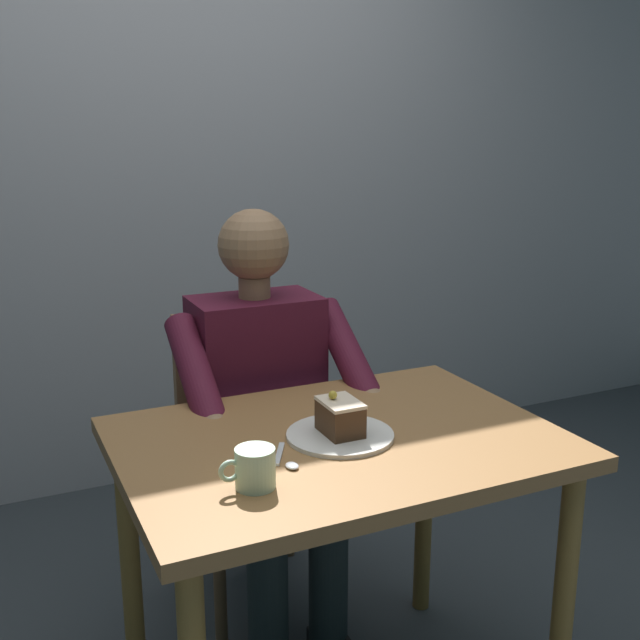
# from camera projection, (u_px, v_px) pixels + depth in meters

# --- Properties ---
(cafe_rear_panel) EXTENTS (6.40, 0.12, 3.00)m
(cafe_rear_panel) POSITION_uv_depth(u_px,v_px,m) (157.00, 110.00, 2.97)
(cafe_rear_panel) COLOR #A1A0A5
(cafe_rear_panel) RESTS_ON ground
(dining_table) EXTENTS (0.99, 0.71, 0.76)m
(dining_table) POSITION_uv_depth(u_px,v_px,m) (338.00, 477.00, 1.77)
(dining_table) COLOR olive
(dining_table) RESTS_ON ground
(chair) EXTENTS (0.42, 0.42, 0.89)m
(chair) POSITION_uv_depth(u_px,v_px,m) (247.00, 443.00, 2.37)
(chair) COLOR brown
(chair) RESTS_ON ground
(seated_person) EXTENTS (0.53, 0.58, 1.22)m
(seated_person) POSITION_uv_depth(u_px,v_px,m) (267.00, 418.00, 2.18)
(seated_person) COLOR #4F1428
(seated_person) RESTS_ON ground
(dessert_plate) EXTENTS (0.25, 0.25, 0.01)m
(dessert_plate) POSITION_uv_depth(u_px,v_px,m) (340.00, 435.00, 1.74)
(dessert_plate) COLOR silver
(dessert_plate) RESTS_ON dining_table
(cake_slice) EXTENTS (0.08, 0.11, 0.10)m
(cake_slice) POSITION_uv_depth(u_px,v_px,m) (340.00, 417.00, 1.72)
(cake_slice) COLOR #472C1A
(cake_slice) RESTS_ON dessert_plate
(coffee_cup) EXTENTS (0.11, 0.08, 0.08)m
(coffee_cup) POSITION_uv_depth(u_px,v_px,m) (254.00, 467.00, 1.49)
(coffee_cup) COLOR #B8DDB9
(coffee_cup) RESTS_ON dining_table
(dessert_spoon) EXTENTS (0.06, 0.14, 0.01)m
(dessert_spoon) POSITION_uv_depth(u_px,v_px,m) (286.00, 460.00, 1.61)
(dessert_spoon) COLOR silver
(dessert_spoon) RESTS_ON dining_table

